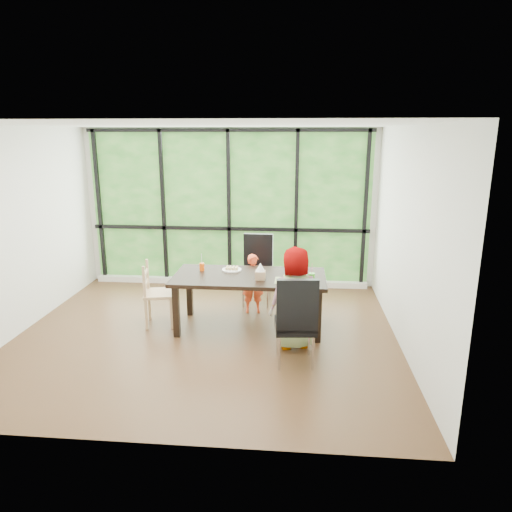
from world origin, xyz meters
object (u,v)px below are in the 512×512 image
object	(u,v)px
dining_table	(249,302)
plate_near	(292,281)
child_older	(294,298)
orange_cup	(202,267)
child_toddler	(253,284)
tissue_box	(260,275)
plate_far	(232,270)
chair_window_leather	(257,270)
chair_interior_leather	(295,319)
chair_end_beech	(159,294)
green_cup	(312,278)

from	to	relation	value
dining_table	plate_near	bearing A→B (deg)	-21.91
child_older	orange_cup	size ratio (longest dim) A/B	11.98
plate_near	dining_table	bearing A→B (deg)	158.09
child_toddler	plate_near	size ratio (longest dim) A/B	4.02
tissue_box	plate_far	bearing A→B (deg)	139.39
orange_cup	chair_window_leather	bearing A→B (deg)	47.81
chair_window_leather	chair_interior_leather	bearing A→B (deg)	-70.50
chair_window_leather	child_toddler	bearing A→B (deg)	-91.24
chair_end_beech	child_older	size ratio (longest dim) A/B	0.70
plate_far	green_cup	bearing A→B (deg)	-23.22
plate_far	plate_near	xyz separation A→B (m)	(0.84, -0.45, -0.00)
child_older	orange_cup	world-z (taller)	child_older
chair_interior_leather	chair_end_beech	world-z (taller)	chair_interior_leather
chair_end_beech	tissue_box	bearing A→B (deg)	-107.07
chair_interior_leather	child_older	size ratio (longest dim) A/B	0.84
dining_table	chair_end_beech	distance (m)	1.26
child_older	tissue_box	size ratio (longest dim) A/B	9.87
plate_far	tissue_box	xyz separation A→B (m)	(0.43, -0.37, 0.05)
plate_far	dining_table	bearing A→B (deg)	-39.30
chair_window_leather	tissue_box	distance (m)	1.14
green_cup	plate_near	bearing A→B (deg)	175.73
chair_window_leather	child_toddler	distance (m)	0.38
child_older	child_toddler	bearing A→B (deg)	-76.98
chair_window_leather	child_older	xyz separation A→B (m)	(0.58, -1.49, 0.10)
child_toddler	child_older	world-z (taller)	child_older
chair_window_leather	child_older	distance (m)	1.60
chair_interior_leather	child_older	xyz separation A→B (m)	(-0.03, 0.42, 0.10)
chair_window_leather	plate_far	xyz separation A→B (m)	(-0.29, -0.73, 0.22)
green_cup	chair_window_leather	bearing A→B (deg)	124.00
chair_interior_leather	green_cup	distance (m)	0.79
plate_far	orange_cup	distance (m)	0.42
chair_interior_leather	chair_end_beech	xyz separation A→B (m)	(-1.89, 0.97, -0.09)
chair_window_leather	child_toddler	xyz separation A→B (m)	(-0.02, -0.37, -0.10)
chair_window_leather	green_cup	distance (m)	1.47
chair_window_leather	plate_near	distance (m)	1.32
chair_end_beech	green_cup	world-z (taller)	chair_end_beech
dining_table	tissue_box	world-z (taller)	tissue_box
plate_near	tissue_box	xyz separation A→B (m)	(-0.41, 0.08, 0.05)
chair_window_leather	orange_cup	bearing A→B (deg)	-130.44
child_toddler	tissue_box	distance (m)	0.83
dining_table	green_cup	size ratio (longest dim) A/B	15.64
chair_window_leather	chair_interior_leather	distance (m)	2.00
tissue_box	green_cup	bearing A→B (deg)	-8.65
chair_end_beech	chair_interior_leather	bearing A→B (deg)	-127.90
dining_table	plate_near	world-z (taller)	plate_near
child_older	green_cup	size ratio (longest dim) A/B	9.86
chair_window_leather	orange_cup	world-z (taller)	chair_window_leather
chair_interior_leather	tissue_box	bearing A→B (deg)	-65.52
chair_interior_leather	tissue_box	distance (m)	0.97
chair_interior_leather	child_toddler	size ratio (longest dim) A/B	1.21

